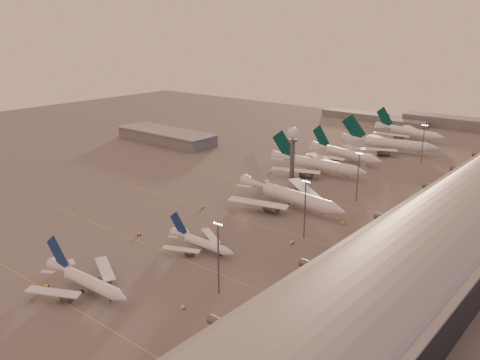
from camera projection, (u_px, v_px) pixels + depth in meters
The scene contains 24 objects.
ground at pixel (109, 245), 199.41m from camera, with size 700.00×700.00×0.00m, color #5D5A5A.
taxiway_markings at pixel (257, 223), 222.29m from camera, with size 180.00×185.25×0.02m.
hangar at pixel (166, 136), 374.38m from camera, with size 82.00×27.00×8.50m.
radar_tower at pixel (293, 143), 278.49m from camera, with size 6.40×6.40×31.10m.
mast_a at pixel (218, 254), 159.97m from camera, with size 3.60×0.56×25.00m.
mast_b at pixel (305, 206), 202.27m from camera, with size 3.60×0.56×25.00m.
mast_c at pixel (358, 174), 245.78m from camera, with size 3.60×0.56×25.00m.
mast_d at pixel (423, 142), 313.22m from camera, with size 3.60×0.56×25.00m.
distant_horizon at pixel (424, 121), 435.87m from camera, with size 165.00×37.50×9.00m.
narrowbody_near at pixel (86, 283), 164.17m from camera, with size 39.66×31.63×15.49m.
narrowbody_mid at pixel (201, 244), 194.33m from camera, with size 32.63×26.07×12.76m.
widebody_white at pixel (290, 199), 240.81m from camera, with size 63.88×50.90×22.51m.
greentail_a at pixel (318, 167), 294.73m from camera, with size 62.22×50.19×22.59m.
greentail_b at pixel (345, 155), 322.08m from camera, with size 54.60×43.73×19.97m.
greentail_c at pixel (389, 146), 344.64m from camera, with size 64.77×51.77×23.84m.
greentail_d at pixel (408, 133), 385.50m from camera, with size 58.59×46.89×21.47m.
gsv_tug_near at pixel (46, 287), 166.78m from camera, with size 3.79×4.37×1.07m.
gsv_catering_a at pixel (183, 304), 154.19m from camera, with size 4.91×2.88×3.78m.
gsv_tug_mid at pixel (139, 234), 208.60m from camera, with size 3.70×3.55×0.92m.
gsv_truck_b at pixel (293, 242), 199.97m from camera, with size 6.12×3.59×2.33m.
gsv_truck_c at pixel (203, 206), 239.32m from camera, with size 5.59×2.82×2.15m.
gsv_catering_b at pixel (344, 220), 219.65m from camera, with size 5.17×2.74×4.09m.
gsv_tug_far at pixel (297, 188), 267.33m from camera, with size 3.04×3.59×0.88m.
gsv_truck_d at pixel (271, 171), 297.48m from camera, with size 2.19×5.42×2.16m.
Camera 1 is at (156.53, -108.01, 83.12)m, focal length 38.00 mm.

